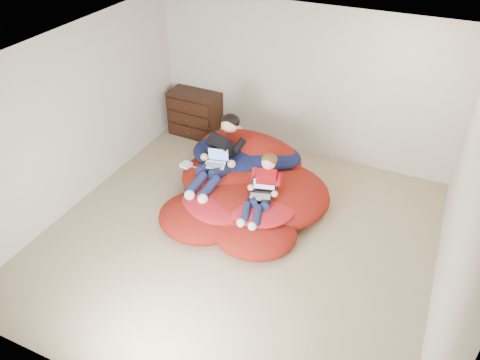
# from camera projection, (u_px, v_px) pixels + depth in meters

# --- Properties ---
(room_shell) EXTENTS (5.10, 5.10, 2.77)m
(room_shell) POSITION_uv_depth(u_px,v_px,m) (238.00, 225.00, 6.22)
(room_shell) COLOR tan
(room_shell) RESTS_ON ground
(dresser) EXTENTS (0.93, 0.54, 0.82)m
(dresser) POSITION_uv_depth(u_px,v_px,m) (195.00, 114.00, 8.43)
(dresser) COLOR black
(dresser) RESTS_ON ground
(beanbag_pile) EXTENTS (2.32, 2.32, 0.86)m
(beanbag_pile) POSITION_uv_depth(u_px,v_px,m) (246.00, 188.00, 6.86)
(beanbag_pile) COLOR maroon
(beanbag_pile) RESTS_ON ground
(cream_pillow) EXTENTS (0.40, 0.26, 0.26)m
(cream_pillow) POSITION_uv_depth(u_px,v_px,m) (232.00, 131.00, 7.49)
(cream_pillow) COLOR beige
(cream_pillow) RESTS_ON beanbag_pile
(older_boy) EXTENTS (0.47, 1.32, 0.82)m
(older_boy) POSITION_uv_depth(u_px,v_px,m) (220.00, 152.00, 6.80)
(older_boy) COLOR black
(older_boy) RESTS_ON beanbag_pile
(younger_boy) EXTENTS (0.37, 0.90, 0.70)m
(younger_boy) POSITION_uv_depth(u_px,v_px,m) (263.00, 186.00, 6.25)
(younger_boy) COLOR #AD0F17
(younger_boy) RESTS_ON beanbag_pile
(laptop_white) EXTENTS (0.33, 0.31, 0.22)m
(laptop_white) POSITION_uv_depth(u_px,v_px,m) (216.00, 160.00, 6.75)
(laptop_white) COLOR white
(laptop_white) RESTS_ON older_boy
(laptop_black) EXTENTS (0.37, 0.35, 0.24)m
(laptop_black) POSITION_uv_depth(u_px,v_px,m) (262.00, 191.00, 6.28)
(laptop_black) COLOR black
(laptop_black) RESTS_ON younger_boy
(power_adapter) EXTENTS (0.18, 0.18, 0.06)m
(power_adapter) POSITION_uv_depth(u_px,v_px,m) (186.00, 165.00, 7.05)
(power_adapter) COLOR white
(power_adapter) RESTS_ON beanbag_pile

